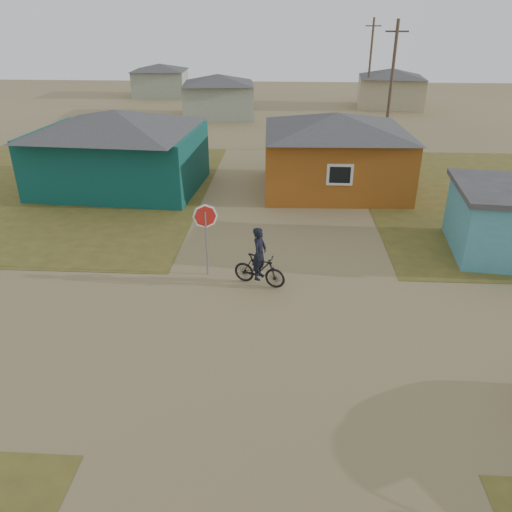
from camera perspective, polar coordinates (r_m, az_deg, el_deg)
The scene contains 11 objects.
ground at distance 13.92m, azimuth 2.79°, elevation -10.35°, with size 120.00×120.00×0.00m, color olive.
grass_nw at distance 29.17m, azimuth -25.64°, elevation 6.97°, with size 20.00×18.00×0.00m, color brown.
house_teal at distance 26.87m, azimuth -15.45°, elevation 11.72°, with size 8.93×7.08×4.00m.
house_yellow at distance 26.10m, azimuth 9.01°, elevation 11.81°, with size 7.72×6.76×3.90m.
house_pale_west at distance 46.07m, azimuth -4.29°, elevation 17.89°, with size 7.04×6.15×3.60m.
house_beige_east at distance 52.58m, azimuth 15.14°, elevation 18.12°, with size 6.95×6.05×3.60m.
house_pale_north at distance 59.27m, azimuth -10.86°, elevation 19.21°, with size 6.28×5.81×3.40m.
utility_pole_near at distance 34.10m, azimuth 15.16°, elevation 18.19°, with size 1.40×0.20×8.00m.
utility_pole_far at distance 49.96m, azimuth 12.89°, elevation 20.62°, with size 1.40×0.20×8.00m.
stop_sign at distance 16.80m, azimuth -5.78°, elevation 3.68°, with size 0.85×0.18×2.60m.
cyclist at distance 16.52m, azimuth 0.39°, elevation -0.98°, with size 1.89×1.10×2.06m.
Camera 1 is at (0.01, -11.23, 8.22)m, focal length 35.00 mm.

